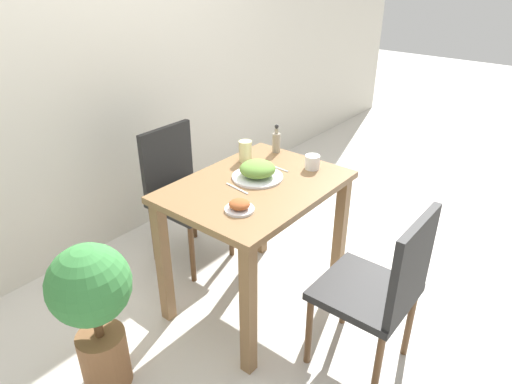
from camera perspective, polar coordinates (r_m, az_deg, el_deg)
name	(u,v)px	position (r m, az deg, el deg)	size (l,w,h in m)	color
ground_plane	(256,299)	(2.80, 0.00, -13.27)	(16.00, 16.00, 0.00)	beige
wall_back	(101,52)	(3.10, -18.85, 16.28)	(8.00, 0.05, 2.60)	beige
dining_table	(256,207)	(2.43, 0.00, -1.86)	(0.94, 0.69, 0.78)	olive
chair_near	(382,286)	(2.18, 15.51, -11.29)	(0.42, 0.42, 0.89)	black
chair_far	(181,188)	(2.97, -9.33, 0.44)	(0.42, 0.42, 0.89)	black
food_plate	(258,171)	(2.41, 0.19, 2.69)	(0.27, 0.27, 0.09)	white
side_plate	(239,206)	(2.11, -2.08, -1.77)	(0.14, 0.14, 0.05)	white
drink_cup	(312,162)	(2.54, 7.06, 3.73)	(0.08, 0.08, 0.08)	white
juice_glass	(245,151)	(2.61, -1.34, 5.14)	(0.08, 0.08, 0.12)	beige
sauce_bottle	(276,142)	(2.74, 2.56, 6.33)	(0.05, 0.05, 0.17)	gray
fork_utensil	(237,188)	(2.32, -2.39, 0.44)	(0.03, 0.16, 0.00)	silver
spoon_utensil	(276,167)	(2.55, 2.54, 3.10)	(0.02, 0.17, 0.00)	silver
potted_plant_left	(93,304)	(2.16, -19.68, -13.02)	(0.36, 0.36, 0.77)	brown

